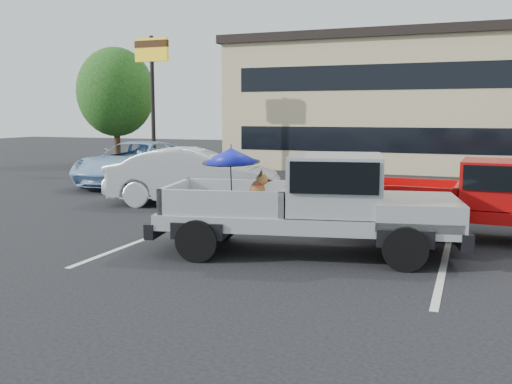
# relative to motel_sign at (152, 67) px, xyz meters

# --- Properties ---
(ground) EXTENTS (90.00, 90.00, 0.00)m
(ground) POSITION_rel_motel_sign_xyz_m (10.00, -14.00, -4.65)
(ground) COLOR black
(ground) RESTS_ON ground
(stripe_left) EXTENTS (0.12, 5.00, 0.01)m
(stripe_left) POSITION_rel_motel_sign_xyz_m (7.00, -12.00, -4.65)
(stripe_left) COLOR silver
(stripe_left) RESTS_ON ground
(stripe_right) EXTENTS (0.12, 5.00, 0.01)m
(stripe_right) POSITION_rel_motel_sign_xyz_m (13.00, -12.00, -4.65)
(stripe_right) COLOR silver
(stripe_right) RESTS_ON ground
(motel_building) EXTENTS (20.40, 8.40, 6.30)m
(motel_building) POSITION_rel_motel_sign_xyz_m (12.00, 6.99, -1.45)
(motel_building) COLOR #C5B483
(motel_building) RESTS_ON ground
(motel_sign) EXTENTS (1.60, 0.22, 6.00)m
(motel_sign) POSITION_rel_motel_sign_xyz_m (0.00, 0.00, 0.00)
(motel_sign) COLOR black
(motel_sign) RESTS_ON ground
(tree_left) EXTENTS (3.96, 3.96, 6.02)m
(tree_left) POSITION_rel_motel_sign_xyz_m (-4.00, 3.00, -0.92)
(tree_left) COLOR #332114
(tree_left) RESTS_ON ground
(silver_pickup) EXTENTS (5.96, 3.02, 2.06)m
(silver_pickup) POSITION_rel_motel_sign_xyz_m (10.80, -11.94, -3.60)
(silver_pickup) COLOR black
(silver_pickup) RESTS_ON ground
(red_pickup) EXTENTS (5.16, 2.06, 1.68)m
(red_pickup) POSITION_rel_motel_sign_xyz_m (13.77, -9.51, -3.73)
(red_pickup) COLOR black
(red_pickup) RESTS_ON ground
(silver_sedan) EXTENTS (5.24, 2.88, 1.64)m
(silver_sedan) POSITION_rel_motel_sign_xyz_m (5.86, -7.50, -3.83)
(silver_sedan) COLOR silver
(silver_sedan) RESTS_ON ground
(blue_suv) EXTENTS (2.85, 5.84, 1.60)m
(blue_suv) POSITION_rel_motel_sign_xyz_m (1.60, -3.90, -3.85)
(blue_suv) COLOR #96BAE0
(blue_suv) RESTS_ON ground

